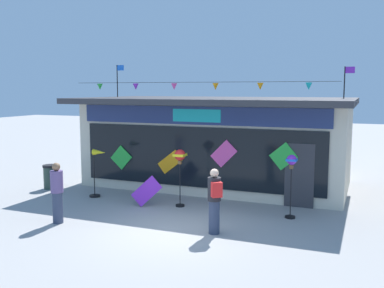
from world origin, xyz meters
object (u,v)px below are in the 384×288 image
(display_kite_on_ground, at_px, (147,191))
(wind_spinner_far_left, at_px, (98,166))
(person_near_camera, at_px, (57,193))
(wind_spinner_left, at_px, (180,160))
(kite_shop_building, at_px, (218,141))
(person_mid_plaza, at_px, (214,200))
(wind_spinner_center_left, at_px, (291,169))
(trash_bin, at_px, (50,177))

(display_kite_on_ground, bearing_deg, wind_spinner_far_left, 167.92)
(person_near_camera, distance_m, display_kite_on_ground, 2.86)
(wind_spinner_far_left, xyz_separation_m, person_near_camera, (0.64, -2.88, -0.23))
(wind_spinner_left, bearing_deg, kite_shop_building, 89.34)
(person_near_camera, height_order, person_mid_plaza, same)
(person_mid_plaza, bearing_deg, person_near_camera, -26.47)
(wind_spinner_center_left, height_order, person_near_camera, wind_spinner_center_left)
(wind_spinner_far_left, bearing_deg, person_near_camera, -77.54)
(wind_spinner_center_left, bearing_deg, wind_spinner_far_left, 179.93)
(trash_bin, height_order, display_kite_on_ground, display_kite_on_ground)
(kite_shop_building, xyz_separation_m, display_kite_on_ground, (-1.01, -4.01, -1.21))
(wind_spinner_center_left, relative_size, person_mid_plaza, 1.09)
(person_mid_plaza, distance_m, display_kite_on_ground, 3.31)
(person_mid_plaza, distance_m, trash_bin, 7.76)
(kite_shop_building, distance_m, wind_spinner_left, 3.61)
(person_near_camera, bearing_deg, wind_spinner_left, -111.54)
(wind_spinner_far_left, xyz_separation_m, person_mid_plaza, (4.93, -2.13, -0.20))
(kite_shop_building, relative_size, display_kite_on_ground, 10.84)
(kite_shop_building, distance_m, wind_spinner_center_left, 4.92)
(wind_spinner_left, distance_m, display_kite_on_ground, 1.44)
(person_near_camera, xyz_separation_m, display_kite_on_ground, (1.46, 2.43, -0.36))
(person_near_camera, distance_m, trash_bin, 4.50)
(wind_spinner_left, distance_m, person_mid_plaza, 2.85)
(display_kite_on_ground, bearing_deg, wind_spinner_center_left, 5.75)
(kite_shop_building, relative_size, wind_spinner_center_left, 5.41)
(trash_bin, bearing_deg, wind_spinner_left, -4.99)
(kite_shop_building, bearing_deg, person_near_camera, -111.01)
(kite_shop_building, height_order, wind_spinner_center_left, kite_shop_building)
(kite_shop_building, bearing_deg, display_kite_on_ground, -104.13)
(wind_spinner_far_left, xyz_separation_m, wind_spinner_center_left, (6.48, -0.01, 0.32))
(person_near_camera, relative_size, person_mid_plaza, 1.00)
(kite_shop_building, relative_size, person_mid_plaza, 5.90)
(kite_shop_building, height_order, wind_spinner_far_left, kite_shop_building)
(person_mid_plaza, height_order, trash_bin, person_mid_plaza)
(wind_spinner_left, height_order, person_near_camera, wind_spinner_left)
(wind_spinner_far_left, distance_m, display_kite_on_ground, 2.23)
(kite_shop_building, bearing_deg, wind_spinner_left, -90.66)
(wind_spinner_far_left, height_order, trash_bin, wind_spinner_far_left)
(wind_spinner_center_left, distance_m, person_mid_plaza, 2.68)
(wind_spinner_far_left, height_order, person_mid_plaza, person_mid_plaza)
(wind_spinner_left, bearing_deg, wind_spinner_center_left, 0.66)
(display_kite_on_ground, bearing_deg, wind_spinner_left, 22.57)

